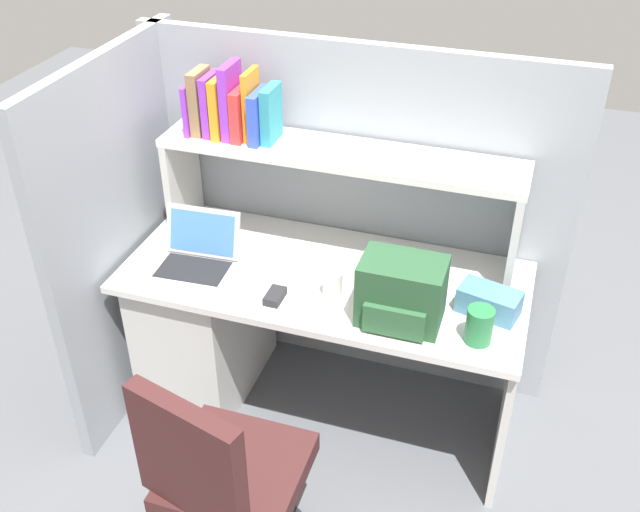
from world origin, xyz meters
The scene contains 13 objects.
ground_plane centered at (0.00, 0.00, 0.00)m, with size 8.00×8.00×0.00m, color #595B60.
desk centered at (-0.39, 0.00, 0.40)m, with size 1.60×0.70×0.73m.
cubicle_partition_rear centered at (0.00, 0.38, 0.78)m, with size 1.84×0.05×1.55m, color gray.
cubicle_partition_left centered at (-0.85, -0.05, 0.78)m, with size 0.05×1.06×1.55m, color gray.
overhead_hutch centered at (0.00, 0.20, 1.08)m, with size 1.44×0.28×0.45m.
reference_books_on_shelf centered at (-0.44, 0.20, 1.30)m, with size 0.36×0.18×0.29m.
laptop centered at (-0.50, -0.10, 0.78)m, with size 0.32×0.28×0.22m.
backpack centered at (0.35, -0.19, 0.85)m, with size 0.30×0.23×0.25m.
computer_mouse centered at (-0.13, -0.21, 0.75)m, with size 0.06×0.10×0.03m, color #262628.
paper_cup centered at (0.07, -0.12, 0.78)m, with size 0.08×0.08×0.11m, color white.
tissue_box centered at (0.65, -0.04, 0.78)m, with size 0.22×0.12×0.10m, color teal.
snack_canister centered at (0.64, -0.22, 0.80)m, with size 0.10×0.10×0.14m, color #26723F.
office_chair centered at (-0.06, -0.86, 0.39)m, with size 0.52×0.53×0.93m.
Camera 1 is at (0.72, -2.26, 2.42)m, focal length 41.22 mm.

